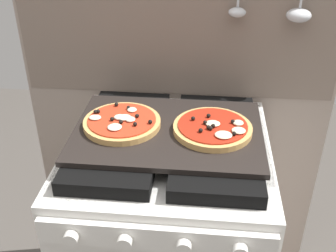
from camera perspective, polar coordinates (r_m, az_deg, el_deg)
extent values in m
cube|color=gray|center=(1.55, 1.23, 1.58)|extent=(1.10, 0.03, 1.55)
cube|color=gray|center=(1.39, 1.35, 14.80)|extent=(1.08, 0.00, 0.56)
ellipsoid|color=silver|center=(1.36, 9.45, 15.10)|extent=(0.06, 0.05, 0.03)
ellipsoid|color=silver|center=(1.38, 17.47, 14.26)|extent=(0.08, 0.07, 0.04)
cube|color=white|center=(1.51, 0.00, -16.37)|extent=(0.60, 0.60, 0.86)
cube|color=black|center=(1.23, 0.00, -2.88)|extent=(0.59, 0.59, 0.01)
cube|color=black|center=(1.23, -6.48, -1.50)|extent=(0.24, 0.51, 0.04)
cube|color=black|center=(1.21, 6.61, -2.20)|extent=(0.24, 0.51, 0.04)
cube|color=white|center=(1.03, -1.78, -15.08)|extent=(0.58, 0.02, 0.07)
cylinder|color=silver|center=(1.05, -13.18, -14.75)|extent=(0.04, 0.02, 0.04)
cylinder|color=silver|center=(1.02, -5.98, -15.57)|extent=(0.04, 0.02, 0.04)
cylinder|color=silver|center=(1.01, 2.18, -16.22)|extent=(0.04, 0.02, 0.04)
cylinder|color=silver|center=(1.01, 9.86, -16.54)|extent=(0.04, 0.02, 0.04)
cube|color=black|center=(1.20, 0.00, -0.74)|extent=(0.54, 0.38, 0.02)
cylinder|color=tan|center=(1.21, -6.31, 0.43)|extent=(0.22, 0.22, 0.02)
cylinder|color=red|center=(1.21, -6.34, 0.87)|extent=(0.20, 0.20, 0.00)
ellipsoid|color=#F4EACC|center=(1.21, -5.98, 1.18)|extent=(0.04, 0.03, 0.01)
ellipsoid|color=#F4EACC|center=(1.20, -5.15, 1.01)|extent=(0.03, 0.03, 0.01)
ellipsoid|color=#F4EACC|center=(1.21, -6.56, 1.20)|extent=(0.03, 0.03, 0.01)
ellipsoid|color=#F4EACC|center=(1.16, -7.32, -0.14)|extent=(0.04, 0.04, 0.01)
ellipsoid|color=#F4EACC|center=(1.21, -6.69, 1.23)|extent=(0.03, 0.03, 0.01)
ellipsoid|color=#F4EACC|center=(1.25, -4.95, 2.23)|extent=(0.03, 0.03, 0.01)
ellipsoid|color=#F4EACC|center=(1.21, -10.02, 1.05)|extent=(0.04, 0.03, 0.01)
sphere|color=black|center=(1.17, -4.53, 0.27)|extent=(0.01, 0.01, 0.01)
sphere|color=black|center=(1.21, -4.26, 1.41)|extent=(0.01, 0.01, 0.01)
sphere|color=black|center=(1.25, -9.56, 2.01)|extent=(0.01, 0.01, 0.01)
sphere|color=black|center=(1.24, -9.91, 1.95)|extent=(0.01, 0.01, 0.01)
sphere|color=black|center=(1.18, -6.48, 0.57)|extent=(0.01, 0.01, 0.01)
sphere|color=black|center=(1.25, -5.42, 2.53)|extent=(0.01, 0.01, 0.01)
sphere|color=black|center=(1.18, -2.45, 0.58)|extent=(0.01, 0.01, 0.01)
sphere|color=black|center=(1.20, -7.67, 0.97)|extent=(0.01, 0.01, 0.01)
sphere|color=black|center=(1.28, -7.08, 2.95)|extent=(0.01, 0.01, 0.01)
cylinder|color=tan|center=(1.18, 6.11, -0.47)|extent=(0.22, 0.22, 0.02)
cylinder|color=#AD2614|center=(1.18, 6.14, -0.01)|extent=(0.20, 0.20, 0.00)
ellipsoid|color=beige|center=(1.13, 7.74, -1.11)|extent=(0.03, 0.03, 0.01)
ellipsoid|color=beige|center=(1.19, 9.60, 0.44)|extent=(0.03, 0.03, 0.01)
ellipsoid|color=beige|center=(1.17, 6.15, 0.26)|extent=(0.04, 0.04, 0.01)
ellipsoid|color=beige|center=(1.16, 9.65, -0.60)|extent=(0.04, 0.04, 0.01)
ellipsoid|color=beige|center=(1.13, 7.60, -1.21)|extent=(0.05, 0.04, 0.01)
sphere|color=black|center=(1.19, 3.46, 1.04)|extent=(0.01, 0.01, 0.01)
sphere|color=black|center=(1.14, 4.49, -0.60)|extent=(0.01, 0.01, 0.01)
sphere|color=black|center=(1.21, 5.58, 1.43)|extent=(0.01, 0.01, 0.01)
sphere|color=black|center=(1.19, 8.86, 0.62)|extent=(0.01, 0.01, 0.01)
sphere|color=black|center=(1.15, 5.57, -0.19)|extent=(0.01, 0.01, 0.01)
sphere|color=black|center=(1.15, 5.86, -0.30)|extent=(0.01, 0.01, 0.01)
sphere|color=black|center=(1.17, 5.12, 0.43)|extent=(0.01, 0.01, 0.01)
sphere|color=black|center=(1.16, 6.20, 0.02)|extent=(0.01, 0.01, 0.01)
sphere|color=black|center=(1.14, 9.05, -1.03)|extent=(0.01, 0.01, 0.01)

